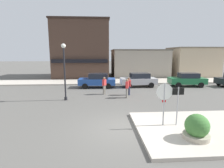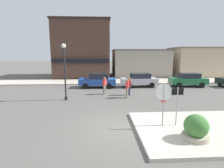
% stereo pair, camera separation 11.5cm
% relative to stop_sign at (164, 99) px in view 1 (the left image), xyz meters
% --- Properties ---
extents(ground_plane, '(160.00, 160.00, 0.00)m').
position_rel_stop_sign_xyz_m(ground_plane, '(-2.00, -0.01, -1.52)').
color(ground_plane, '#5B5954').
extents(sidewalk_corner, '(6.40, 4.80, 0.15)m').
position_rel_stop_sign_xyz_m(sidewalk_corner, '(1.80, -0.44, -1.44)').
color(sidewalk_corner, beige).
rests_on(sidewalk_corner, ground).
extents(kerb_far, '(80.00, 4.00, 0.15)m').
position_rel_stop_sign_xyz_m(kerb_far, '(-2.00, 14.56, -1.44)').
color(kerb_far, beige).
rests_on(kerb_far, ground).
extents(stop_sign, '(0.82, 0.07, 2.30)m').
position_rel_stop_sign_xyz_m(stop_sign, '(0.00, 0.00, 0.00)').
color(stop_sign, '#9E9EA3').
rests_on(stop_sign, ground).
extents(one_way_sign, '(0.60, 0.06, 2.10)m').
position_rel_stop_sign_xyz_m(one_way_sign, '(0.69, -0.03, -0.19)').
color(one_way_sign, '#9E9EA3').
rests_on(one_way_sign, ground).
extents(planter, '(1.10, 1.10, 1.23)m').
position_rel_stop_sign_xyz_m(planter, '(0.90, -1.51, -0.96)').
color(planter, '#ADA38E').
rests_on(planter, ground).
extents(lamp_post, '(0.36, 0.36, 4.54)m').
position_rel_stop_sign_xyz_m(lamp_post, '(-5.98, 5.76, 1.44)').
color(lamp_post, black).
rests_on(lamp_post, ground).
extents(parked_car_nearest, '(4.06, 2.00, 1.56)m').
position_rel_stop_sign_xyz_m(parked_car_nearest, '(-3.51, 10.93, -0.71)').
color(parked_car_nearest, '#234C9E').
rests_on(parked_car_nearest, ground).
extents(parked_car_second, '(4.07, 2.01, 1.56)m').
position_rel_stop_sign_xyz_m(parked_car_second, '(1.15, 11.06, -0.71)').
color(parked_car_second, '#B7B7BC').
rests_on(parked_car_second, ground).
extents(parked_car_third, '(4.12, 2.10, 1.56)m').
position_rel_stop_sign_xyz_m(parked_car_third, '(6.75, 10.93, -0.71)').
color(parked_car_third, '#1E6B3D').
rests_on(parked_car_third, ground).
extents(pedestrian_crossing_near, '(0.42, 0.48, 1.61)m').
position_rel_stop_sign_xyz_m(pedestrian_crossing_near, '(-2.81, 7.58, -0.65)').
color(pedestrian_crossing_near, gray).
rests_on(pedestrian_crossing_near, ground).
extents(pedestrian_crossing_far, '(0.32, 0.55, 1.61)m').
position_rel_stop_sign_xyz_m(pedestrian_crossing_far, '(-0.91, 6.17, -0.65)').
color(pedestrian_crossing_far, gray).
rests_on(pedestrian_crossing_far, ground).
extents(pedestrian_kerb_side, '(0.39, 0.50, 1.61)m').
position_rel_stop_sign_xyz_m(pedestrian_kerb_side, '(-0.62, 7.17, -0.65)').
color(pedestrian_kerb_side, '#2D334C').
rests_on(pedestrian_kerb_side, ground).
extents(building_corner_shop, '(8.41, 8.71, 8.62)m').
position_rel_stop_sign_xyz_m(building_corner_shop, '(-6.01, 20.67, 2.79)').
color(building_corner_shop, '#473328').
rests_on(building_corner_shop, ground).
extents(building_storefront_left_near, '(8.68, 8.12, 4.36)m').
position_rel_stop_sign_xyz_m(building_storefront_left_near, '(3.14, 20.98, 0.67)').
color(building_storefront_left_near, '#9E9384').
rests_on(building_storefront_left_near, ground).
extents(building_storefront_left_mid, '(6.86, 5.82, 4.70)m').
position_rel_stop_sign_xyz_m(building_storefront_left_mid, '(11.80, 19.62, 0.84)').
color(building_storefront_left_mid, tan).
rests_on(building_storefront_left_mid, ground).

